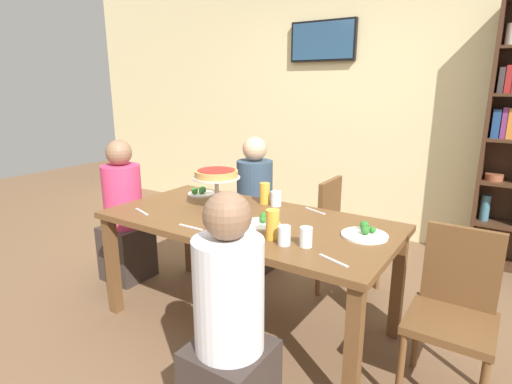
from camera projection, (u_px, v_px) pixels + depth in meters
The scene contains 23 objects.
ground_plane at pixel (248, 322), 2.75m from camera, with size 12.00×12.00×0.00m, color brown.
rear_partition at pixel (368, 101), 4.17m from camera, with size 8.00×0.12×2.80m, color beige.
dining_table at pixel (247, 231), 2.58m from camera, with size 1.84×0.91×0.74m.
television at pixel (323, 41), 4.20m from camera, with size 0.72×0.05×0.41m.
diner_far_left at pixel (255, 214), 3.46m from camera, with size 0.34×0.34×1.15m.
diner_head_west at pixel (125, 221), 3.27m from camera, with size 0.34×0.34×1.15m.
diner_near_right at pixel (230, 338), 1.76m from camera, with size 0.34×0.34×1.15m.
chair_head_east at pixel (454, 307), 2.02m from camera, with size 0.40×0.40×0.87m.
chair_far_right at pixel (342, 231), 3.07m from camera, with size 0.40×0.40×0.87m.
deep_dish_pizza_stand at pixel (216, 176), 2.73m from camera, with size 0.32×0.32×0.27m.
salad_plate_near_diner at pixel (262, 222), 2.44m from camera, with size 0.23×0.23×0.07m.
salad_plate_far_diner at pixel (201, 192), 3.10m from camera, with size 0.20×0.20×0.07m.
salad_plate_spare at pixel (365, 233), 2.26m from camera, with size 0.26×0.26×0.07m.
beer_glass_amber_tall at pixel (273, 224), 2.20m from camera, with size 0.08×0.08×0.17m, color gold.
beer_glass_amber_short at pixel (232, 214), 2.42m from camera, with size 0.07×0.07×0.14m, color gold.
beer_glass_amber_spare at pixel (265, 193), 2.87m from camera, with size 0.07×0.07×0.15m, color gold.
water_glass_clear_near at pixel (284, 235), 2.12m from camera, with size 0.07×0.07×0.10m, color white.
water_glass_clear_far at pixel (306, 237), 2.10m from camera, with size 0.07×0.07×0.10m, color white.
water_glass_clear_spare at pixel (276, 199), 2.81m from camera, with size 0.08×0.08×0.10m, color white.
cutlery_fork_near at pixel (315, 211), 2.70m from camera, with size 0.18×0.02×0.01m, color silver.
cutlery_knife_near at pixel (142, 212), 2.69m from camera, with size 0.18×0.02×0.01m, color silver.
cutlery_fork_far at pixel (191, 227), 2.39m from camera, with size 0.18×0.02×0.01m, color silver.
cutlery_knife_far at pixel (333, 260), 1.94m from camera, with size 0.18×0.02×0.01m, color silver.
Camera 1 is at (1.38, -2.00, 1.55)m, focal length 28.46 mm.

